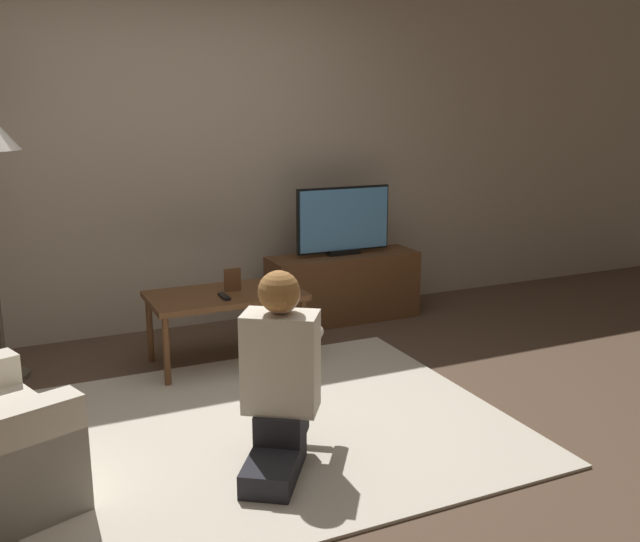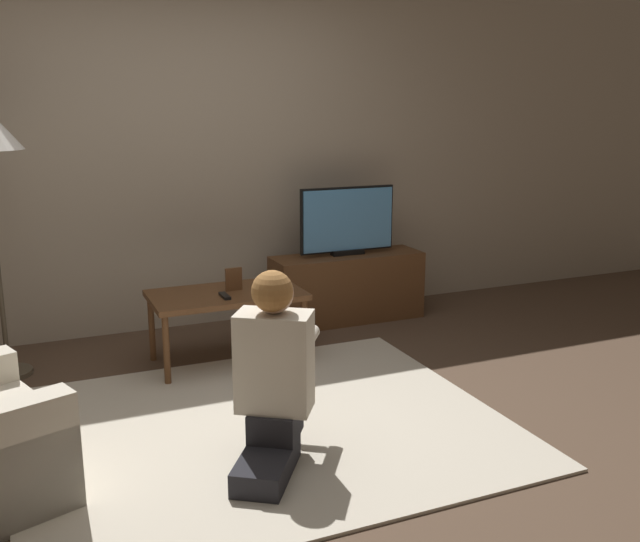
# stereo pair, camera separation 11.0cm
# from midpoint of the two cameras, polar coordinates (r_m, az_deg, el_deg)

# --- Properties ---
(ground_plane) EXTENTS (10.00, 10.00, 0.00)m
(ground_plane) POSITION_cam_midpoint_polar(r_m,az_deg,el_deg) (3.80, -3.67, -12.44)
(ground_plane) COLOR brown
(wall_back) EXTENTS (10.00, 0.06, 2.60)m
(wall_back) POSITION_cam_midpoint_polar(r_m,az_deg,el_deg) (5.29, -11.06, 9.31)
(wall_back) COLOR tan
(wall_back) RESTS_ON ground_plane
(rug) EXTENTS (2.44, 2.04, 0.02)m
(rug) POSITION_cam_midpoint_polar(r_m,az_deg,el_deg) (3.80, -3.67, -12.34)
(rug) COLOR beige
(rug) RESTS_ON ground_plane
(tv_stand) EXTENTS (1.17, 0.36, 0.52)m
(tv_stand) POSITION_cam_midpoint_polar(r_m,az_deg,el_deg) (5.50, 2.75, -1.32)
(tv_stand) COLOR brown
(tv_stand) RESTS_ON ground_plane
(tv) EXTENTS (0.76, 0.08, 0.52)m
(tv) POSITION_cam_midpoint_polar(r_m,az_deg,el_deg) (5.39, 2.80, 4.06)
(tv) COLOR black
(tv) RESTS_ON tv_stand
(coffee_table) EXTENTS (0.96, 0.55, 0.47)m
(coffee_table) POSITION_cam_midpoint_polar(r_m,az_deg,el_deg) (4.58, -6.82, -2.29)
(coffee_table) COLOR brown
(coffee_table) RESTS_ON ground_plane
(person_kneeling) EXTENTS (0.65, 0.79, 0.92)m
(person_kneeling) POSITION_cam_midpoint_polar(r_m,az_deg,el_deg) (3.28, -2.76, -7.94)
(person_kneeling) COLOR #232328
(person_kneeling) RESTS_ON rug
(picture_frame) EXTENTS (0.11, 0.01, 0.15)m
(picture_frame) POSITION_cam_midpoint_polar(r_m,az_deg,el_deg) (4.59, -6.24, -0.66)
(picture_frame) COLOR brown
(picture_frame) RESTS_ON coffee_table
(remote) EXTENTS (0.04, 0.15, 0.02)m
(remote) POSITION_cam_midpoint_polar(r_m,az_deg,el_deg) (4.46, -6.93, -1.99)
(remote) COLOR black
(remote) RESTS_ON coffee_table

